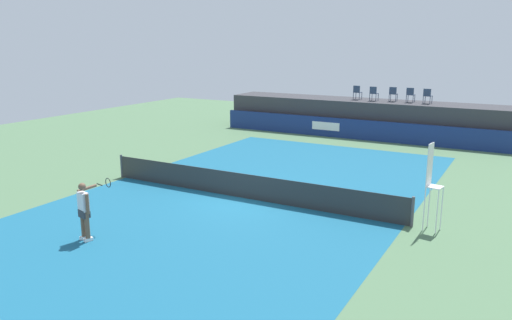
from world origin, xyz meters
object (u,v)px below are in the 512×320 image
Objects in this scene: spectator_chair_center at (393,93)px; umpire_chair at (432,181)px; tennis_ball at (299,202)px; spectator_chair_left at (374,93)px; spectator_chair_far_left at (357,92)px; spectator_chair_right at (410,94)px; spectator_chair_far_right at (428,95)px; net_post_far at (412,212)px; tennis_player at (85,209)px; net_post_near at (122,166)px.

spectator_chair_center is 0.32× the size of umpire_chair.
spectator_chair_center is at bearing 91.90° from tennis_ball.
spectator_chair_center is at bearing 14.55° from spectator_chair_left.
spectator_chair_far_left reaches higher than tennis_ball.
spectator_chair_far_right is (1.03, -0.18, 0.00)m from spectator_chair_right.
net_post_far is (5.74, -15.06, -2.19)m from spectator_chair_left.
spectator_chair_far_right reaches higher than tennis_ball.
spectator_chair_right is at bearing 170.22° from spectator_chair_far_right.
tennis_ball is (-1.57, -14.77, -2.66)m from spectator_chair_far_right.
spectator_chair_far_left reaches higher than tennis_player.
spectator_chair_center is 1.00× the size of spectator_chair_far_right.
tennis_ball is at bearing -83.68° from spectator_chair_left.
umpire_chair is (6.24, -15.04, -1.11)m from spectator_chair_left.
spectator_chair_right reaches higher than tennis_player.
tennis_player is (-2.50, -20.89, -1.73)m from spectator_chair_left.
net_post_far is at bearing 35.26° from tennis_player.
spectator_chair_far_left is at bearing -178.37° from spectator_chair_right.
spectator_chair_far_right is at bearing 2.14° from spectator_chair_left.
spectator_chair_right is at bearing 7.78° from spectator_chair_left.
spectator_chair_far_left reaches higher than umpire_chair.
spectator_chair_far_left is 0.32× the size of umpire_chair.
spectator_chair_right is at bearing 103.11° from net_post_far.
umpire_chair reaches higher than net_post_near.
spectator_chair_far_right reaches higher than net_post_far.
spectator_chair_right is 13.06× the size of tennis_ball.
spectator_chair_right is 0.89× the size of net_post_near.
spectator_chair_center is 17.35m from net_post_near.
spectator_chair_far_right is 15.50m from umpire_chair.
spectator_chair_far_left is 3.28m from spectator_chair_right.
umpire_chair is (4.08, -15.34, -1.11)m from spectator_chair_right.
tennis_player is (-5.69, -21.00, -1.73)m from spectator_chair_far_right.
spectator_chair_center reaches higher than umpire_chair.
umpire_chair is at bearing -71.55° from spectator_chair_center.
spectator_chair_far_left and spectator_chair_center have the same top height.
spectator_chair_far_left is 0.50× the size of tennis_player.
spectator_chair_center is 0.89× the size of net_post_far.
spectator_chair_right is (1.04, 0.00, 0.00)m from spectator_chair_center.
net_post_far is at bearing -80.47° from spectator_chair_far_right.
spectator_chair_center is (1.13, 0.29, 0.00)m from spectator_chair_left.
spectator_chair_left is 1.00× the size of spectator_chair_center.
spectator_chair_far_left is 21.20m from tennis_player.
spectator_chair_center is 15.18m from tennis_ball.
spectator_chair_far_left is at bearing 178.89° from spectator_chair_far_right.
tennis_ball is (4.12, 6.24, -0.92)m from tennis_player.
spectator_chair_far_left and spectator_chair_left have the same top height.
net_post_far is 10.10m from tennis_player.
spectator_chair_far_left is 1.00× the size of spectator_chair_right.
spectator_chair_far_left is 16.96m from umpire_chair.
tennis_player is at bearing -102.42° from spectator_chair_right.
net_post_near is at bearing -179.92° from umpire_chair.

